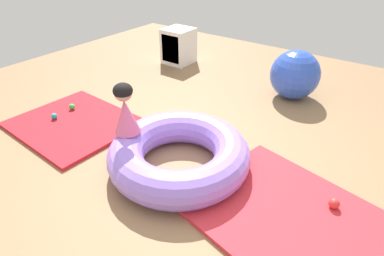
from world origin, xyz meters
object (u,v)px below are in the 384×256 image
Objects in this scene: exercise_ball_large at (295,75)px; storage_cube at (178,46)px; inflatable_cushion at (179,154)px; child_in_pink at (125,109)px; play_ball_green at (72,107)px; play_ball_blue at (210,195)px; play_ball_teal at (54,116)px; play_ball_red at (334,203)px; play_ball_orange at (244,163)px.

exercise_ball_large is 2.03m from storage_cube.
inflatable_cushion is 2.83m from storage_cube.
child_in_pink is 1.38m from play_ball_green.
play_ball_teal is at bearing 179.37° from play_ball_blue.
play_ball_teal is at bearing -1.27° from child_in_pink.
child_in_pink is 5.87× the size of play_ball_blue.
play_ball_red is 3.05m from play_ball_teal.
play_ball_green is 2.13m from storage_cube.
play_ball_green is at bearing 97.18° from play_ball_teal.
play_ball_green is 0.76× the size of play_ball_orange.
play_ball_red is at bearing 12.62° from inflatable_cushion.
storage_cube is at bearing 90.92° from play_ball_green.
play_ball_teal is 0.75× the size of play_ball_orange.
inflatable_cushion is 2.05× the size of exercise_ball_large.
exercise_ball_large reaches higher than inflatable_cushion.
inflatable_cushion is 0.52m from play_ball_blue.
exercise_ball_large reaches higher than play_ball_teal.
child_in_pink is at bearing -107.95° from exercise_ball_large.
play_ball_teal is 2.17m from play_ball_blue.
play_ball_orange reaches higher than play_ball_red.
play_ball_red is at bearing -2.59° from play_ball_orange.
play_ball_green is at bearing -176.18° from play_ball_red.
inflatable_cushion is at bearing -167.38° from play_ball_red.
play_ball_blue is 3.29m from storage_cube.
play_ball_green is (-1.27, 0.26, -0.48)m from child_in_pink.
exercise_ball_large reaches higher than play_ball_red.
play_ball_orange is 0.15× the size of exercise_ball_large.
play_ball_teal is at bearing -167.01° from play_ball_orange.
play_ball_blue is (-0.02, -0.53, -0.01)m from play_ball_orange.
play_ball_teal is 2.25m from play_ball_orange.
exercise_ball_large is (2.00, 1.99, 0.24)m from play_ball_green.
inflatable_cushion is at bearing -146.17° from play_ball_orange.
child_in_pink is 1.33m from play_ball_teal.
play_ball_teal is at bearing -82.82° from play_ball_green.
play_ball_red is 0.14× the size of exercise_ball_large.
child_in_pink is (-0.46, -0.17, 0.40)m from inflatable_cushion.
play_ball_blue is (0.47, -0.20, -0.08)m from inflatable_cushion.
child_in_pink is 1.90m from play_ball_red.
inflatable_cushion is at bearing -161.30° from child_in_pink.
play_ball_red is at bearing -166.81° from child_in_pink.
exercise_ball_large is (0.73, 2.25, -0.24)m from child_in_pink.
play_ball_green is at bearing -13.11° from child_in_pink.
play_ball_orange is at bearing -39.75° from storage_cube.
play_ball_green is 2.22m from play_ball_blue.
storage_cube is (-2.24, 2.41, 0.20)m from play_ball_blue.
storage_cube is (-0.07, 2.39, 0.21)m from play_ball_teal.
inflatable_cushion is at bearing 157.23° from play_ball_blue.
inflatable_cushion is at bearing -3.01° from play_ball_green.
child_in_pink reaches higher than play_ball_red.
child_in_pink is at bearing -165.36° from play_ball_red.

